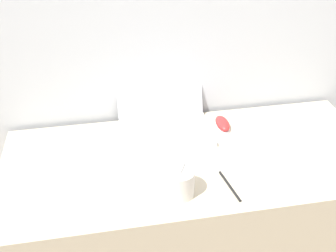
{
  "coord_description": "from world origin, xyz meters",
  "views": [
    {
      "loc": [
        -0.3,
        -0.82,
        1.65
      ],
      "look_at": [
        -0.07,
        0.42,
        0.8
      ],
      "focal_mm": 42.0,
      "sensor_mm": 36.0,
      "label": 1
    }
  ],
  "objects_px": {
    "computer_mouse": "(222,124)",
    "pen": "(230,186)",
    "laptop": "(164,119)",
    "drink_cup": "(180,182)"
  },
  "relations": [
    {
      "from": "laptop",
      "to": "pen",
      "type": "distance_m",
      "value": 0.43
    },
    {
      "from": "computer_mouse",
      "to": "laptop",
      "type": "bearing_deg",
      "value": 171.59
    },
    {
      "from": "computer_mouse",
      "to": "pen",
      "type": "xyz_separation_m",
      "value": [
        -0.08,
        -0.36,
        -0.01
      ]
    },
    {
      "from": "laptop",
      "to": "computer_mouse",
      "type": "xyz_separation_m",
      "value": [
        0.24,
        -0.04,
        -0.03
      ]
    },
    {
      "from": "drink_cup",
      "to": "pen",
      "type": "bearing_deg",
      "value": -0.12
    },
    {
      "from": "drink_cup",
      "to": "pen",
      "type": "xyz_separation_m",
      "value": [
        0.18,
        -0.0,
        -0.05
      ]
    },
    {
      "from": "computer_mouse",
      "to": "pen",
      "type": "distance_m",
      "value": 0.37
    },
    {
      "from": "drink_cup",
      "to": "computer_mouse",
      "type": "height_order",
      "value": "drink_cup"
    },
    {
      "from": "laptop",
      "to": "drink_cup",
      "type": "height_order",
      "value": "drink_cup"
    },
    {
      "from": "drink_cup",
      "to": "pen",
      "type": "relative_size",
      "value": 1.36
    }
  ]
}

